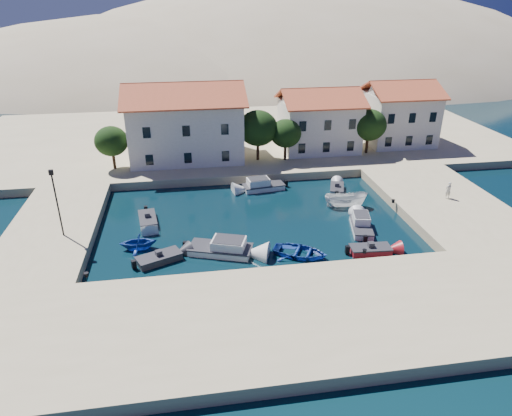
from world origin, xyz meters
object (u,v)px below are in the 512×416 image
at_px(building_left, 185,120).
at_px(lamppost, 56,197).
at_px(cabin_cruiser_south, 220,248).
at_px(cabin_cruiser_east, 361,226).
at_px(boat_east, 345,207).
at_px(rowboat_south, 300,255).
at_px(building_mid, 319,118).
at_px(building_right, 399,112).
at_px(pedestrian, 448,190).

bearing_deg(building_left, lamppost, -119.90).
xyz_separation_m(cabin_cruiser_south, cabin_cruiser_east, (13.72, 2.10, -0.00)).
relative_size(lamppost, cabin_cruiser_south, 1.05).
bearing_deg(lamppost, cabin_cruiser_south, -14.70).
distance_m(cabin_cruiser_south, boat_east, 15.86).
bearing_deg(rowboat_south, boat_east, -11.83).
xyz_separation_m(building_mid, cabin_cruiser_south, (-15.75, -24.61, -4.75)).
xyz_separation_m(lamppost, rowboat_south, (20.54, -5.12, -4.75)).
bearing_deg(building_left, cabin_cruiser_east, -53.40).
distance_m(building_right, cabin_cruiser_east, 27.83).
xyz_separation_m(building_mid, lamppost, (-29.50, -21.00, -0.47)).
bearing_deg(cabin_cruiser_south, lamppost, -175.51).
bearing_deg(cabin_cruiser_east, boat_east, 10.21).
xyz_separation_m(rowboat_south, boat_east, (7.21, 8.97, 0.00)).
xyz_separation_m(building_right, boat_east, (-13.76, -18.15, -5.47)).
distance_m(building_left, cabin_cruiser_south, 24.33).
relative_size(building_mid, cabin_cruiser_east, 2.24).
height_order(building_left, boat_east, building_left).
bearing_deg(building_mid, building_right, 4.76).
bearing_deg(rowboat_south, building_left, 46.73).
distance_m(rowboat_south, boat_east, 11.51).
bearing_deg(rowboat_south, building_mid, 8.00).
height_order(cabin_cruiser_south, cabin_cruiser_east, same).
height_order(building_right, cabin_cruiser_south, building_right).
relative_size(building_mid, pedestrian, 5.80).
bearing_deg(lamppost, cabin_cruiser_east, -3.15).
distance_m(rowboat_south, pedestrian, 19.30).
xyz_separation_m(cabin_cruiser_south, boat_east, (13.99, 7.46, -0.48)).
height_order(building_right, lamppost, building_right).
bearing_deg(cabin_cruiser_east, lamppost, 99.95).
height_order(building_right, boat_east, building_right).
height_order(cabin_cruiser_south, pedestrian, pedestrian).
xyz_separation_m(building_right, lamppost, (-41.50, -22.00, -0.72)).
bearing_deg(boat_east, lamppost, 106.01).
distance_m(cabin_cruiser_east, pedestrian, 11.53).
bearing_deg(building_mid, cabin_cruiser_south, -122.62).
relative_size(building_right, lamppost, 1.52).
distance_m(building_mid, lamppost, 36.21).
bearing_deg(boat_east, building_right, -29.06).
distance_m(building_left, cabin_cruiser_east, 27.34).
bearing_deg(building_mid, building_left, -176.82).
bearing_deg(building_mid, pedestrian, -64.93).
relative_size(building_left, cabin_cruiser_south, 2.47).
height_order(cabin_cruiser_south, rowboat_south, cabin_cruiser_south).
height_order(rowboat_south, cabin_cruiser_east, cabin_cruiser_east).
bearing_deg(building_left, building_mid, 3.18).
bearing_deg(pedestrian, lamppost, -4.01).
height_order(lamppost, pedestrian, lamppost).
bearing_deg(cabin_cruiser_east, cabin_cruiser_south, 111.78).
height_order(building_mid, cabin_cruiser_east, building_mid).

